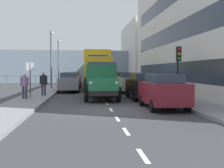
{
  "coord_description": "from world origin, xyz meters",
  "views": [
    {
      "loc": [
        1.29,
        13.28,
        1.89
      ],
      "look_at": [
        -0.65,
        -6.29,
        0.95
      ],
      "focal_mm": 45.48,
      "sensor_mm": 36.0,
      "label": 1
    }
  ],
  "objects": [
    {
      "name": "ground_plane",
      "position": [
        0.0,
        -8.24,
        0.0
      ],
      "size": [
        80.0,
        80.0,
        0.0
      ],
      "primitive_type": "plane",
      "color": "#38383D"
    },
    {
      "name": "sidewalk_right",
      "position": [
        4.6,
        -8.24,
        0.07
      ],
      "size": [
        2.14,
        39.65,
        0.15
      ],
      "primitive_type": "cube",
      "color": "gray",
      "rests_on": "ground_plane"
    },
    {
      "name": "building_far_block",
      "position": [
        -9.73,
        -32.09,
        4.64
      ],
      "size": [
        8.13,
        14.75,
        9.28
      ],
      "color": "silver",
      "rests_on": "ground_plane"
    },
    {
      "name": "truck_vintage_green",
      "position": [
        0.19,
        -4.96,
        1.18
      ],
      "size": [
        2.17,
        5.64,
        2.43
      ],
      "color": "black",
      "rests_on": "ground_plane"
    },
    {
      "name": "car_teal_oppositeside_2",
      "position": [
        2.58,
        -24.5,
        0.9
      ],
      "size": [
        1.89,
        4.7,
        1.72
      ],
      "color": "#1E6670",
      "rests_on": "ground_plane"
    },
    {
      "name": "traffic_light_near",
      "position": [
        -4.5,
        -3.68,
        2.47
      ],
      "size": [
        0.28,
        0.41,
        3.2
      ],
      "color": "black",
      "rests_on": "sidewalk_left"
    },
    {
      "name": "car_silver_kerbside_2",
      "position": [
        -2.58,
        -10.38,
        0.89
      ],
      "size": [
        1.93,
        3.86,
        1.72
      ],
      "color": "#B7BABF",
      "rests_on": "ground_plane"
    },
    {
      "name": "sea_horizon",
      "position": [
        0.0,
        -31.07,
        2.5
      ],
      "size": [
        80.0,
        0.8,
        5.0
      ],
      "primitive_type": "cube",
      "color": "gray",
      "rests_on": "ground_plane"
    },
    {
      "name": "lamp_post_promenade",
      "position": [
        4.48,
        -15.13,
        3.56
      ],
      "size": [
        0.32,
        1.14,
        5.63
      ],
      "color": "#59595B",
      "rests_on": "sidewalk_right"
    },
    {
      "name": "lamp_post_far",
      "position": [
        4.72,
        -25.86,
        3.73
      ],
      "size": [
        0.32,
        1.14,
        5.96
      ],
      "color": "#59595B",
      "rests_on": "sidewalk_right"
    },
    {
      "name": "car_white_kerbside_3",
      "position": [
        -2.58,
        -15.87,
        0.9
      ],
      "size": [
        1.84,
        4.45,
        1.72
      ],
      "color": "white",
      "rests_on": "ground_plane"
    },
    {
      "name": "car_red_oppositeside_1",
      "position": [
        2.58,
        -18.59,
        0.9
      ],
      "size": [
        1.92,
        4.24,
        1.72
      ],
      "color": "#B21E1E",
      "rests_on": "ground_plane"
    },
    {
      "name": "lorry_cargo_yellow",
      "position": [
        0.01,
        -15.1,
        2.08
      ],
      "size": [
        2.58,
        8.2,
        3.87
      ],
      "color": "gold",
      "rests_on": "ground_plane"
    },
    {
      "name": "building_terrace",
      "position": [
        -9.72,
        -9.09,
        5.77
      ],
      "size": [
        8.14,
        27.87,
        11.55
      ],
      "color": "silver",
      "rests_on": "ground_plane"
    },
    {
      "name": "car_maroon_kerbside_near",
      "position": [
        -2.58,
        -0.34,
        0.89
      ],
      "size": [
        1.8,
        3.92,
        1.72
      ],
      "color": "maroon",
      "rests_on": "ground_plane"
    },
    {
      "name": "car_grey_oppositeside_0",
      "position": [
        2.58,
        -12.02,
        0.9
      ],
      "size": [
        1.82,
        4.7,
        1.72
      ],
      "color": "slate",
      "rests_on": "ground_plane"
    },
    {
      "name": "seawall_railing",
      "position": [
        -0.0,
        -27.47,
        0.92
      ],
      "size": [
        28.08,
        0.08,
        1.2
      ],
      "color": "#4C5156",
      "rests_on": "ground_plane"
    },
    {
      "name": "street_sign",
      "position": [
        4.74,
        -5.42,
        1.68
      ],
      "size": [
        0.5,
        0.07,
        2.25
      ],
      "color": "#4C4C4C",
      "rests_on": "sidewalk_right"
    },
    {
      "name": "pedestrian_couple_b",
      "position": [
        4.96,
        -4.74,
        1.07
      ],
      "size": [
        0.53,
        0.34,
        1.57
      ],
      "color": "#383342",
      "rests_on": "sidewalk_right"
    },
    {
      "name": "road_centreline_markings",
      "position": [
        0.0,
        -6.73,
        0.0
      ],
      "size": [
        0.12,
        34.52,
        0.01
      ],
      "color": "silver",
      "rests_on": "ground_plane"
    },
    {
      "name": "sidewalk_left",
      "position": [
        -4.6,
        -8.24,
        0.07
      ],
      "size": [
        2.14,
        39.65,
        0.15
      ],
      "primitive_type": "cube",
      "color": "gray",
      "rests_on": "ground_plane"
    },
    {
      "name": "pedestrian_with_bag",
      "position": [
        4.08,
        -6.73,
        1.11
      ],
      "size": [
        0.53,
        0.34,
        1.64
      ],
      "color": "#383342",
      "rests_on": "sidewalk_right"
    },
    {
      "name": "car_black_kerbside_1",
      "position": [
        -2.58,
        -5.07,
        0.89
      ],
      "size": [
        1.8,
        4.2,
        1.72
      ],
      "color": "black",
      "rests_on": "ground_plane"
    }
  ]
}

